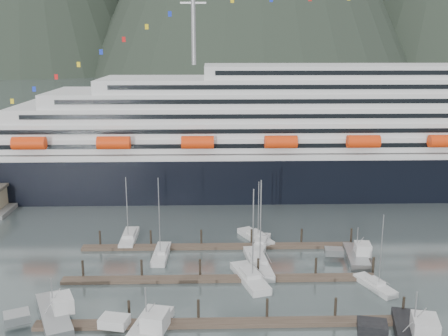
{
  "coord_description": "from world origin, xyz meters",
  "views": [
    {
      "loc": [
        -6.35,
        -70.95,
        35.54
      ],
      "look_at": [
        -3.8,
        22.0,
        13.12
      ],
      "focal_mm": 42.0,
      "sensor_mm": 36.0,
      "label": 1
    }
  ],
  "objects_px": {
    "sailboat_b": "(161,254)",
    "sailboat_g": "(261,244)",
    "sailboat_h": "(375,286)",
    "sailboat_e": "(129,238)",
    "trawler_a": "(53,314)",
    "trawler_b": "(146,330)",
    "trawler_e": "(356,255)",
    "sailboat_c": "(250,278)",
    "cruise_ship": "(358,140)",
    "sailboat_d": "(258,264)",
    "sailboat_f": "(255,238)"
  },
  "relations": [
    {
      "from": "trawler_a",
      "to": "trawler_b",
      "type": "relative_size",
      "value": 1.03
    },
    {
      "from": "sailboat_c",
      "to": "sailboat_d",
      "type": "xyz_separation_m",
      "value": [
        1.76,
        5.34,
        -0.01
      ]
    },
    {
      "from": "sailboat_d",
      "to": "sailboat_f",
      "type": "distance_m",
      "value": 11.81
    },
    {
      "from": "sailboat_d",
      "to": "trawler_b",
      "type": "xyz_separation_m",
      "value": [
        -15.8,
        -20.48,
        0.48
      ]
    },
    {
      "from": "cruise_ship",
      "to": "trawler_b",
      "type": "xyz_separation_m",
      "value": [
        -44.44,
        -67.5,
        -11.12
      ]
    },
    {
      "from": "sailboat_b",
      "to": "sailboat_f",
      "type": "distance_m",
      "value": 18.25
    },
    {
      "from": "cruise_ship",
      "to": "trawler_a",
      "type": "relative_size",
      "value": 17.3
    },
    {
      "from": "sailboat_c",
      "to": "trawler_b",
      "type": "bearing_deg",
      "value": 121.32
    },
    {
      "from": "trawler_b",
      "to": "trawler_e",
      "type": "relative_size",
      "value": 1.16
    },
    {
      "from": "sailboat_h",
      "to": "sailboat_e",
      "type": "bearing_deg",
      "value": 40.93
    },
    {
      "from": "trawler_b",
      "to": "sailboat_h",
      "type": "bearing_deg",
      "value": -56.28
    },
    {
      "from": "sailboat_c",
      "to": "sailboat_d",
      "type": "relative_size",
      "value": 1.0
    },
    {
      "from": "sailboat_e",
      "to": "trawler_a",
      "type": "xyz_separation_m",
      "value": [
        -5.81,
        -28.14,
        0.44
      ]
    },
    {
      "from": "sailboat_c",
      "to": "sailboat_e",
      "type": "bearing_deg",
      "value": 34.44
    },
    {
      "from": "sailboat_h",
      "to": "trawler_b",
      "type": "bearing_deg",
      "value": 88.97
    },
    {
      "from": "cruise_ship",
      "to": "trawler_b",
      "type": "relative_size",
      "value": 17.9
    },
    {
      "from": "trawler_b",
      "to": "sailboat_c",
      "type": "bearing_deg",
      "value": -29.94
    },
    {
      "from": "sailboat_d",
      "to": "trawler_b",
      "type": "distance_m",
      "value": 25.87
    },
    {
      "from": "trawler_b",
      "to": "trawler_a",
      "type": "bearing_deg",
      "value": 83.79
    },
    {
      "from": "cruise_ship",
      "to": "sailboat_d",
      "type": "relative_size",
      "value": 13.63
    },
    {
      "from": "cruise_ship",
      "to": "sailboat_d",
      "type": "distance_m",
      "value": 56.27
    },
    {
      "from": "cruise_ship",
      "to": "sailboat_c",
      "type": "distance_m",
      "value": 61.65
    },
    {
      "from": "cruise_ship",
      "to": "sailboat_d",
      "type": "xyz_separation_m",
      "value": [
        -28.63,
        -47.03,
        -11.6
      ]
    },
    {
      "from": "trawler_e",
      "to": "sailboat_c",
      "type": "bearing_deg",
      "value": 118.27
    },
    {
      "from": "sailboat_c",
      "to": "trawler_b",
      "type": "xyz_separation_m",
      "value": [
        -14.05,
        -15.13,
        0.47
      ]
    },
    {
      "from": "sailboat_f",
      "to": "sailboat_h",
      "type": "xyz_separation_m",
      "value": [
        16.06,
        -19.96,
        -0.01
      ]
    },
    {
      "from": "trawler_a",
      "to": "trawler_b",
      "type": "distance_m",
      "value": 13.46
    },
    {
      "from": "sailboat_d",
      "to": "sailboat_h",
      "type": "relative_size",
      "value": 1.28
    },
    {
      "from": "trawler_a",
      "to": "trawler_b",
      "type": "xyz_separation_m",
      "value": [
        12.71,
        -4.41,
        0.07
      ]
    },
    {
      "from": "sailboat_d",
      "to": "sailboat_h",
      "type": "distance_m",
      "value": 18.51
    },
    {
      "from": "sailboat_g",
      "to": "trawler_e",
      "type": "distance_m",
      "value": 16.61
    },
    {
      "from": "cruise_ship",
      "to": "sailboat_c",
      "type": "height_order",
      "value": "cruise_ship"
    },
    {
      "from": "sailboat_c",
      "to": "sailboat_h",
      "type": "bearing_deg",
      "value": -114.57
    },
    {
      "from": "sailboat_b",
      "to": "sailboat_g",
      "type": "xyz_separation_m",
      "value": [
        17.51,
        4.38,
        -0.03
      ]
    },
    {
      "from": "trawler_a",
      "to": "trawler_e",
      "type": "xyz_separation_m",
      "value": [
        45.01,
        18.11,
        -0.01
      ]
    },
    {
      "from": "sailboat_d",
      "to": "trawler_e",
      "type": "height_order",
      "value": "sailboat_d"
    },
    {
      "from": "sailboat_f",
      "to": "trawler_a",
      "type": "height_order",
      "value": "sailboat_f"
    },
    {
      "from": "sailboat_g",
      "to": "trawler_e",
      "type": "relative_size",
      "value": 1.21
    },
    {
      "from": "trawler_a",
      "to": "cruise_ship",
      "type": "bearing_deg",
      "value": -66.01
    },
    {
      "from": "sailboat_c",
      "to": "sailboat_f",
      "type": "bearing_deg",
      "value": -23.47
    },
    {
      "from": "sailboat_b",
      "to": "cruise_ship",
      "type": "bearing_deg",
      "value": -43.86
    },
    {
      "from": "cruise_ship",
      "to": "sailboat_h",
      "type": "bearing_deg",
      "value": -102.29
    },
    {
      "from": "sailboat_b",
      "to": "trawler_e",
      "type": "bearing_deg",
      "value": -91.62
    },
    {
      "from": "sailboat_c",
      "to": "sailboat_g",
      "type": "bearing_deg",
      "value": -28.16
    },
    {
      "from": "sailboat_d",
      "to": "trawler_a",
      "type": "height_order",
      "value": "sailboat_d"
    },
    {
      "from": "sailboat_h",
      "to": "trawler_a",
      "type": "distance_m",
      "value": 45.82
    },
    {
      "from": "cruise_ship",
      "to": "trawler_e",
      "type": "relative_size",
      "value": 20.86
    },
    {
      "from": "sailboat_e",
      "to": "sailboat_f",
      "type": "distance_m",
      "value": 23.26
    },
    {
      "from": "sailboat_g",
      "to": "sailboat_h",
      "type": "relative_size",
      "value": 1.02
    },
    {
      "from": "sailboat_b",
      "to": "sailboat_e",
      "type": "xyz_separation_m",
      "value": [
        -6.54,
        7.63,
        -0.01
      ]
    }
  ]
}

